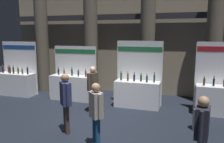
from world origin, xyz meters
TOP-DOWN VIEW (x-y plane):
  - ground_plane at (0.00, 0.00)m, footprint 24.00×24.00m
  - hall_colonnade at (0.00, 4.06)m, footprint 11.20×1.44m
  - exhibitor_booth_0 at (-4.43, 2.32)m, footprint 1.76×0.66m
  - exhibitor_booth_1 at (-1.70, 2.42)m, footprint 1.90×0.66m
  - exhibitor_booth_2 at (1.08, 2.27)m, footprint 1.74×0.66m
  - exhibitor_booth_3 at (3.98, 2.26)m, footprint 1.81×0.66m
  - trash_bin at (3.16, 0.70)m, footprint 0.34×0.34m
  - visitor_2 at (3.05, -1.51)m, footprint 0.30×0.55m
  - visitor_3 at (-0.35, -0.59)m, footprint 0.43×0.44m
  - visitor_5 at (-0.30, 1.26)m, footprint 0.29×0.56m
  - visitor_6 at (0.75, -1.15)m, footprint 0.39×0.38m

SIDE VIEW (x-z plane):
  - ground_plane at x=0.00m, z-range 0.00..0.00m
  - trash_bin at x=3.16m, z-range 0.00..0.62m
  - exhibitor_booth_1 at x=-1.70m, z-range -0.51..1.69m
  - exhibitor_booth_0 at x=-4.43m, z-range -0.59..1.78m
  - exhibitor_booth_2 at x=1.08m, z-range -0.62..1.84m
  - exhibitor_booth_3 at x=3.98m, z-range -0.62..1.84m
  - visitor_6 at x=0.75m, z-range 0.13..1.74m
  - visitor_2 at x=3.05m, z-range 0.15..1.74m
  - visitor_5 at x=-0.30m, z-range 0.15..1.77m
  - visitor_3 at x=-0.35m, z-range 0.16..1.83m
  - hall_colonnade at x=0.00m, z-range -0.10..6.18m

